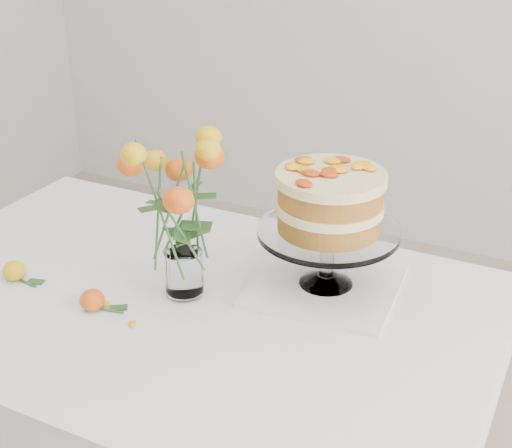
{
  "coord_description": "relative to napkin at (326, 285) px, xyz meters",
  "views": [
    {
      "loc": [
        0.79,
        -1.16,
        1.61
      ],
      "look_at": [
        0.15,
        0.1,
        0.93
      ],
      "focal_mm": 50.0,
      "sensor_mm": 36.0,
      "label": 1
    }
  ],
  "objects": [
    {
      "name": "cake_stand",
      "position": [
        0.0,
        0.0,
        0.2
      ],
      "size": [
        0.32,
        0.32,
        0.29
      ],
      "rotation": [
        0.0,
        0.0,
        0.18
      ],
      "color": "silver",
      "rests_on": "napkin"
    },
    {
      "name": "stray_petal_b",
      "position": [
        -0.31,
        -0.33,
        -0.0
      ],
      "size": [
        0.03,
        0.02,
        0.0
      ],
      "primitive_type": "ellipsoid",
      "color": "#FFAE10",
      "rests_on": "table"
    },
    {
      "name": "napkin",
      "position": [
        0.0,
        0.0,
        0.0
      ],
      "size": [
        0.35,
        0.35,
        0.01
      ],
      "primitive_type": "cube",
      "rotation": [
        0.0,
        0.0,
        0.08
      ],
      "color": "white",
      "rests_on": "table"
    },
    {
      "name": "loose_rose_near",
      "position": [
        -0.67,
        -0.3,
        0.02
      ],
      "size": [
        0.1,
        0.06,
        0.05
      ],
      "rotation": [
        0.0,
        0.0,
        -0.14
      ],
      "color": "yellow",
      "rests_on": "table"
    },
    {
      "name": "loose_rose_far",
      "position": [
        -0.42,
        -0.32,
        0.02
      ],
      "size": [
        0.1,
        0.06,
        0.05
      ],
      "rotation": [
        0.0,
        0.0,
        0.18
      ],
      "color": "#E35A0B",
      "rests_on": "table"
    },
    {
      "name": "table",
      "position": [
        -0.29,
        -0.19,
        -0.09
      ],
      "size": [
        1.43,
        0.93,
        0.76
      ],
      "color": "tan",
      "rests_on": "ground"
    },
    {
      "name": "rose_vase",
      "position": [
        -0.28,
        -0.18,
        0.25
      ],
      "size": [
        0.35,
        0.35,
        0.44
      ],
      "rotation": [
        0.0,
        0.0,
        -0.26
      ],
      "color": "silver",
      "rests_on": "table"
    },
    {
      "name": "stray_petal_a",
      "position": [
        -0.41,
        -0.29,
        -0.0
      ],
      "size": [
        0.03,
        0.02,
        0.0
      ],
      "primitive_type": "ellipsoid",
      "color": "#FFAE10",
      "rests_on": "table"
    }
  ]
}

